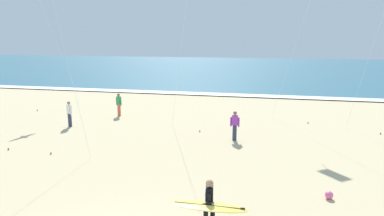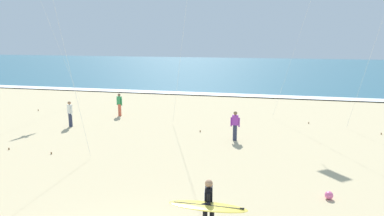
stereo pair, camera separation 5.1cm
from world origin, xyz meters
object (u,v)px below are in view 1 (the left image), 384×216
Objects in this scene: bystander_white_top at (69,114)px; bystander_purple_top at (235,126)px; beach_ball at (329,195)px; surfer_lead at (209,206)px; bystander_green_top at (119,105)px.

bystander_white_top is 1.00× the size of bystander_purple_top.
surfer_lead is at bearing -136.59° from beach_ball.
beach_ball is (3.87, -6.12, -0.67)m from bystander_purple_top.
bystander_green_top is 5.68× the size of beach_ball.
bystander_white_top and bystander_purple_top have the same top height.
surfer_lead is 1.33× the size of bystander_white_top.
bystander_purple_top is (8.50, -4.05, 0.00)m from bystander_green_top.
bystander_green_top is (-8.81, 13.55, -0.23)m from surfer_lead.
bystander_white_top is at bearing 136.09° from surfer_lead.
bystander_white_top is at bearing -116.08° from bystander_green_top.
surfer_lead is 1.33× the size of bystander_green_top.
bystander_green_top and bystander_white_top have the same top height.
surfer_lead reaches higher than beach_ball.
surfer_lead is 7.58× the size of beach_ball.
surfer_lead reaches higher than bystander_purple_top.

